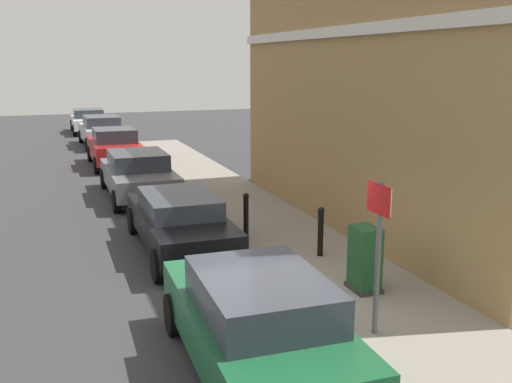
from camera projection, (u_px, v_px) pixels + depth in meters
The scene contains 13 objects.
ground at pixel (264, 316), 9.58m from camera, with size 80.00×80.00×0.00m, color #38383A.
sidewalk at pixel (253, 213), 15.73m from camera, with size 2.45×30.00×0.15m, color gray.
corner_building at pixel (456, 61), 14.39m from camera, with size 6.76×11.67×8.22m.
car_green at pixel (257, 323), 7.58m from camera, with size 1.94×4.23×1.48m.
car_black at pixel (180, 220), 12.73m from camera, with size 1.83×4.49×1.29m.
car_grey at pixel (138, 174), 17.78m from camera, with size 1.96×4.43×1.41m.
car_red at pixel (115, 147), 23.02m from camera, with size 1.88×4.04×1.52m.
car_silver at pixel (102, 130), 28.47m from camera, with size 2.00×4.40×1.49m.
car_white at pixel (89, 120), 33.88m from camera, with size 1.99×4.18×1.37m.
utility_cabinet at pixel (365, 261), 10.18m from camera, with size 0.46×0.61×1.15m.
bollard_near_cabinet at pixel (321, 230), 11.98m from camera, with size 0.14×0.14×1.04m.
bollard_far_kerb at pixel (246, 214), 13.25m from camera, with size 0.14×0.14×1.04m.
street_sign at pixel (378, 235), 8.34m from camera, with size 0.08×0.60×2.30m.
Camera 1 is at (-3.19, -8.31, 4.11)m, focal length 40.87 mm.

